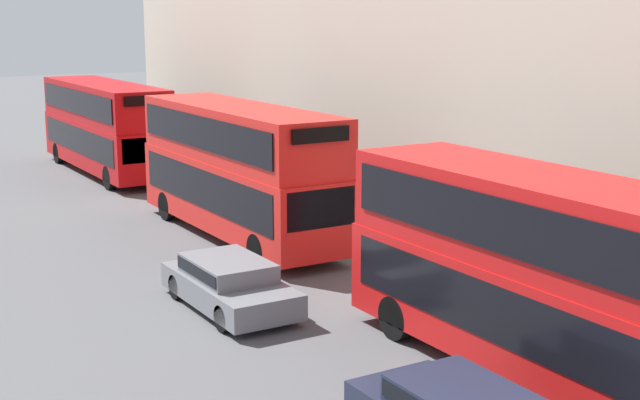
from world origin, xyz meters
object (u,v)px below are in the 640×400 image
object	(u,v)px
bus_second_in_queue	(239,165)
car_hatchback	(229,282)
bus_leading	(554,273)
bus_third_in_queue	(105,124)

from	to	relation	value
bus_second_in_queue	car_hatchback	bearing A→B (deg)	-118.12
bus_leading	bus_second_in_queue	bearing A→B (deg)	90.00
bus_second_in_queue	car_hatchback	world-z (taller)	bus_second_in_queue
bus_second_in_queue	bus_third_in_queue	xyz separation A→B (m)	(0.00, 13.80, -0.10)
bus_leading	car_hatchback	world-z (taller)	bus_leading
bus_leading	bus_third_in_queue	distance (m)	27.54
car_hatchback	bus_third_in_queue	bearing A→B (deg)	80.43
bus_leading	bus_second_in_queue	xyz separation A→B (m)	(0.00, 13.74, 0.09)
bus_second_in_queue	bus_leading	bearing A→B (deg)	-90.00
bus_leading	bus_third_in_queue	xyz separation A→B (m)	(0.00, 27.54, -0.00)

